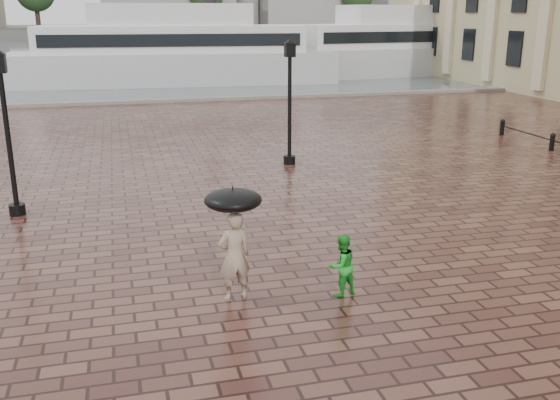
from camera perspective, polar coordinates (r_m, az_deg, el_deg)
name	(u,v)px	position (r m, az deg, el deg)	size (l,w,h in m)	color
ground	(344,378)	(10.07, 5.86, -15.92)	(300.00, 300.00, 0.00)	#391E1A
harbour_water	(134,49)	(100.09, -13.22, 13.25)	(240.00, 240.00, 0.00)	#434B51
quay_edge	(167,102)	(40.39, -10.25, 8.80)	(80.00, 0.60, 0.30)	slate
far_shore	(124,31)	(167.99, -14.06, 14.80)	(300.00, 60.00, 2.00)	#4C4C47
street_lamps	(61,104)	(23.52, -19.39, 8.27)	(15.44, 12.44, 4.40)	black
adult_pedestrian	(234,256)	(12.15, -4.20, -5.12)	(0.66, 0.43, 1.80)	gray
child_pedestrian	(341,265)	(12.43, 5.64, -5.98)	(0.61, 0.48, 1.26)	#1C9825
ferry_near	(173,51)	(50.85, -9.77, 13.25)	(25.64, 7.64, 8.30)	#B7B7B7
ferry_far	(406,46)	(59.16, 11.44, 13.61)	(25.72, 9.21, 8.25)	#B7B7B7
umbrella	(233,200)	(11.78, -4.31, 0.00)	(1.10, 1.10, 1.17)	black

